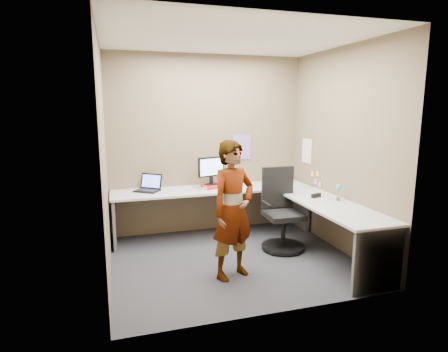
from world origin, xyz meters
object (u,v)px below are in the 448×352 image
object	(u,v)px
desk	(255,205)
office_chair	(282,217)
monitor	(211,168)
person	(233,210)

from	to	relation	value
desk	office_chair	world-z (taller)	office_chair
monitor	person	world-z (taller)	person
monitor	office_chair	distance (m)	1.26
office_chair	person	world-z (taller)	person
monitor	person	size ratio (longest dim) A/B	0.27
desk	person	xyz separation A→B (m)	(-0.58, -0.82, 0.20)
monitor	office_chair	xyz separation A→B (m)	(0.78, -0.81, -0.58)
desk	office_chair	xyz separation A→B (m)	(0.32, -0.17, -0.14)
desk	person	distance (m)	1.02
desk	monitor	bearing A→B (deg)	125.83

